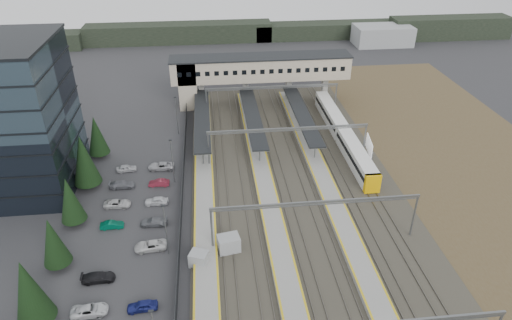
{
  "coord_description": "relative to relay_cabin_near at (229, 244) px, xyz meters",
  "views": [
    {
      "loc": [
        -1.35,
        -55.98,
        42.25
      ],
      "look_at": [
        5.79,
        8.97,
        4.0
      ],
      "focal_mm": 32.0,
      "sensor_mm": 36.0,
      "label": 1
    }
  ],
  "objects": [
    {
      "name": "rail_corridor",
      "position": [
        9.17,
        13.32,
        -0.93
      ],
      "size": [
        34.0,
        90.0,
        0.92
      ],
      "color": "#37342A",
      "rests_on": "ground"
    },
    {
      "name": "footbridge",
      "position": [
        7.54,
        50.31,
        6.71
      ],
      "size": [
        40.4,
        6.4,
        11.2
      ],
      "color": "tan",
      "rests_on": "ground"
    },
    {
      "name": "scrub_east",
      "position": [
        44.84,
        13.32,
        -1.19
      ],
      "size": [
        34.0,
        120.0,
        0.06
      ],
      "color": "#4F3E24",
      "rests_on": "ground"
    },
    {
      "name": "canopies",
      "position": [
        6.84,
        35.32,
        2.7
      ],
      "size": [
        23.1,
        30.0,
        3.28
      ],
      "color": "black",
      "rests_on": "ground"
    },
    {
      "name": "gantries",
      "position": [
        11.84,
        11.32,
        4.78
      ],
      "size": [
        28.4,
        62.28,
        7.17
      ],
      "color": "slate",
      "rests_on": "ground"
    },
    {
      "name": "relay_cabin_near",
      "position": [
        0.0,
        0.0,
        0.0
      ],
      "size": [
        3.27,
        2.65,
        2.44
      ],
      "color": "#929597",
      "rests_on": "ground"
    },
    {
      "name": "fence",
      "position": [
        -6.66,
        13.32,
        -0.22
      ],
      "size": [
        0.08,
        90.0,
        2.0
      ],
      "color": "#26282B",
      "rests_on": "ground"
    },
    {
      "name": "train",
      "position": [
        23.84,
        28.82,
        0.65
      ],
      "size": [
        2.61,
        36.19,
        3.28
      ],
      "color": "white",
      "rests_on": "ground"
    },
    {
      "name": "ground",
      "position": [
        -0.16,
        8.32,
        -1.22
      ],
      "size": [
        220.0,
        220.0,
        0.0
      ],
      "primitive_type": "plane",
      "color": "#2B2B2D",
      "rests_on": "ground"
    },
    {
      "name": "car_park",
      "position": [
        -13.4,
        1.87,
        -0.62
      ],
      "size": [
        10.53,
        44.75,
        1.27
      ],
      "color": "silver",
      "rests_on": "ground"
    },
    {
      "name": "relay_cabin_far",
      "position": [
        -4.02,
        -2.35,
        -0.17
      ],
      "size": [
        2.84,
        2.63,
        2.1
      ],
      "color": "#929597",
      "rests_on": "ground"
    },
    {
      "name": "lampposts",
      "position": [
        -8.16,
        9.57,
        3.12
      ],
      "size": [
        0.5,
        53.25,
        8.07
      ],
      "color": "slate",
      "rests_on": "ground"
    },
    {
      "name": "conifer_row",
      "position": [
        -22.16,
        4.45,
        3.62
      ],
      "size": [
        4.42,
        49.82,
        9.5
      ],
      "color": "black",
      "rests_on": "ground"
    },
    {
      "name": "billboard",
      "position": [
        26.62,
        21.74,
        1.67
      ],
      "size": [
        0.92,
        5.26,
        4.37
      ],
      "color": "slate",
      "rests_on": "ground"
    },
    {
      "name": "treeline_far",
      "position": [
        23.64,
        100.59,
        1.73
      ],
      "size": [
        170.0,
        19.0,
        7.0
      ],
      "color": "black",
      "rests_on": "ground"
    }
  ]
}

